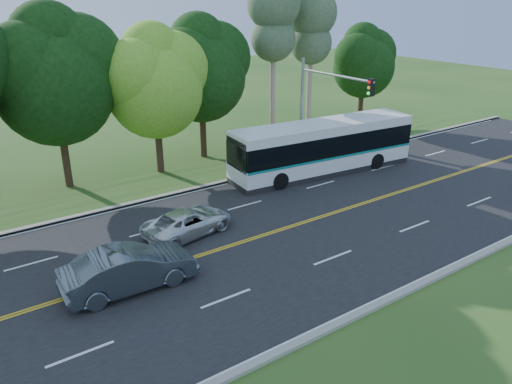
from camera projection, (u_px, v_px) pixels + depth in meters
ground at (292, 226)px, 24.81m from camera, size 120.00×120.00×0.00m
road at (292, 226)px, 24.80m from camera, size 60.00×14.00×0.02m
curb_north at (218, 183)px, 30.23m from camera, size 60.00×0.30×0.15m
curb_south at (407, 291)px, 19.33m from camera, size 60.00×0.30×0.15m
grass_verge at (203, 175)px, 31.64m from camera, size 60.00×4.00×0.10m
lane_markings at (291, 226)px, 24.75m from camera, size 57.60×13.82×0.00m
tree_row at (94, 68)px, 28.80m from camera, size 44.70×9.10×13.84m
bougainvillea_hedge at (300, 149)px, 34.55m from camera, size 9.50×2.25×1.50m
traffic_signal at (322, 100)px, 30.61m from camera, size 0.42×6.10×7.00m
transit_bus at (323, 148)px, 31.63m from camera, size 12.63×3.81×3.25m
sedan at (129, 269)px, 19.32m from camera, size 5.25×1.98×1.71m
suv at (188, 222)px, 23.79m from camera, size 4.80×2.84×1.25m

